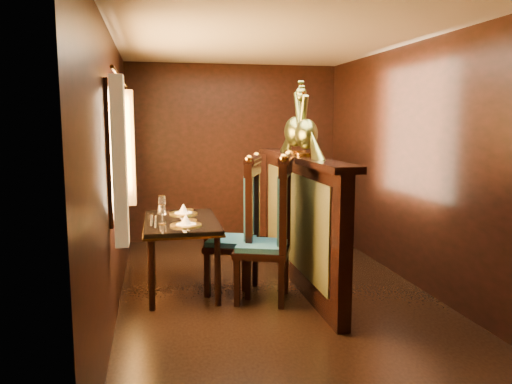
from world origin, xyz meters
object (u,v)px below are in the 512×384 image
(chair_left, at_px, (276,225))
(peacock_left, at_px, (307,121))
(dining_table, at_px, (181,226))
(chair_right, at_px, (245,221))
(peacock_right, at_px, (296,118))

(chair_left, xyz_separation_m, peacock_left, (0.36, 0.23, 0.97))
(dining_table, bearing_deg, chair_right, -19.80)
(chair_left, distance_m, chair_right, 0.38)
(dining_table, xyz_separation_m, chair_right, (0.61, -0.23, 0.08))
(dining_table, distance_m, peacock_right, 1.63)
(chair_right, relative_size, peacock_left, 1.99)
(peacock_right, bearing_deg, dining_table, -175.78)
(peacock_left, relative_size, peacock_right, 0.94)
(dining_table, distance_m, chair_left, 1.01)
(dining_table, height_order, chair_right, chair_right)
(dining_table, xyz_separation_m, peacock_right, (1.22, 0.09, 1.08))
(dining_table, bearing_deg, peacock_left, -12.97)
(chair_right, xyz_separation_m, peacock_left, (0.60, -0.07, 0.98))
(chair_right, height_order, peacock_left, peacock_left)
(chair_right, bearing_deg, dining_table, -178.90)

